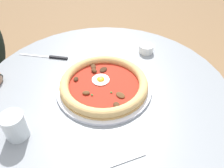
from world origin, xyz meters
name	(u,v)px	position (x,y,z in m)	size (l,w,h in m)	color
dining_table	(105,116)	(0.00, 0.00, 0.56)	(0.91, 0.91, 0.72)	gray
pizza_on_plate	(103,85)	(0.00, 0.00, 0.74)	(0.34, 0.34, 0.04)	white
water_glass	(16,127)	(-0.03, -0.31, 0.75)	(0.07, 0.07, 0.08)	silver
steak_knife	(51,57)	(-0.30, -0.03, 0.72)	(0.18, 0.13, 0.01)	silver
ramekin_capers	(146,48)	(-0.04, 0.29, 0.74)	(0.06, 0.06, 0.03)	white
fork_utensil	(116,164)	(0.23, -0.18, 0.72)	(0.08, 0.16, 0.00)	#BCBCC1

